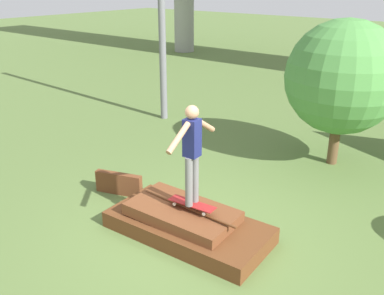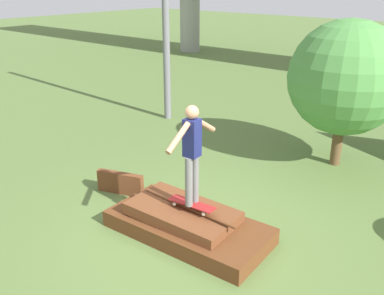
% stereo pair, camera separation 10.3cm
% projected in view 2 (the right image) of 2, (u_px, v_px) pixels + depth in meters
% --- Properties ---
extents(ground_plane, '(80.00, 80.00, 0.00)m').
position_uv_depth(ground_plane, '(188.00, 234.00, 7.08)').
color(ground_plane, '#567038').
extents(scrap_pile, '(2.75, 1.45, 0.52)m').
position_uv_depth(scrap_pile, '(187.00, 223.00, 7.02)').
color(scrap_pile, '#5B3319').
rests_on(scrap_pile, ground_plane).
extents(scrap_plank_loose, '(0.95, 0.44, 0.44)m').
position_uv_depth(scrap_plank_loose, '(120.00, 183.00, 8.36)').
color(scrap_plank_loose, brown).
rests_on(scrap_plank_loose, ground_plane).
extents(skateboard, '(0.82, 0.29, 0.09)m').
position_uv_depth(skateboard, '(192.00, 204.00, 6.83)').
color(skateboard, maroon).
rests_on(skateboard, scrap_pile).
extents(skater, '(0.24, 1.24, 1.62)m').
position_uv_depth(skater, '(192.00, 149.00, 6.48)').
color(skater, slate).
rests_on(skater, skateboard).
extents(tree_behind_right, '(2.45, 2.45, 3.21)m').
position_uv_depth(tree_behind_right, '(346.00, 78.00, 9.03)').
color(tree_behind_right, brown).
rests_on(tree_behind_right, ground_plane).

